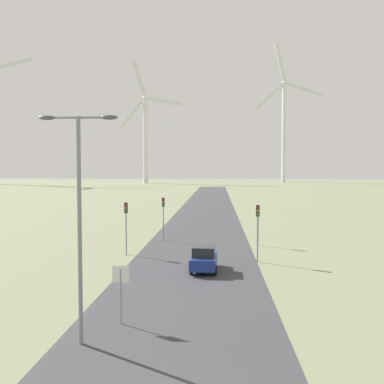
{
  "coord_description": "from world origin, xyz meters",
  "views": [
    {
      "loc": [
        1.85,
        -11.81,
        7.41
      ],
      "look_at": [
        0.0,
        21.04,
        5.66
      ],
      "focal_mm": 42.0,
      "sensor_mm": 36.0,
      "label": 1
    }
  ],
  "objects_px": {
    "car_approaching": "(204,258)",
    "stop_sign_near": "(121,283)",
    "traffic_light_post_mid_right": "(258,217)",
    "wind_turbine_center": "(284,121)",
    "wind_turbine_left": "(145,130)",
    "traffic_light_post_near_right": "(258,221)",
    "streetlamp": "(79,201)",
    "traffic_light_post_near_left": "(126,217)",
    "traffic_light_post_mid_left": "(163,209)"
  },
  "relations": [
    {
      "from": "traffic_light_post_near_right",
      "to": "traffic_light_post_mid_right",
      "type": "height_order",
      "value": "traffic_light_post_near_right"
    },
    {
      "from": "stop_sign_near",
      "to": "traffic_light_post_near_right",
      "type": "height_order",
      "value": "traffic_light_post_near_right"
    },
    {
      "from": "wind_turbine_center",
      "to": "car_approaching",
      "type": "bearing_deg",
      "value": -99.79
    },
    {
      "from": "streetlamp",
      "to": "traffic_light_post_near_right",
      "type": "relative_size",
      "value": 2.12
    },
    {
      "from": "stop_sign_near",
      "to": "car_approaching",
      "type": "height_order",
      "value": "stop_sign_near"
    },
    {
      "from": "streetlamp",
      "to": "wind_turbine_center",
      "type": "height_order",
      "value": "wind_turbine_center"
    },
    {
      "from": "stop_sign_near",
      "to": "traffic_light_post_mid_right",
      "type": "bearing_deg",
      "value": 69.12
    },
    {
      "from": "traffic_light_post_near_left",
      "to": "wind_turbine_left",
      "type": "bearing_deg",
      "value": 98.61
    },
    {
      "from": "traffic_light_post_near_right",
      "to": "wind_turbine_left",
      "type": "relative_size",
      "value": 0.08
    },
    {
      "from": "wind_turbine_left",
      "to": "traffic_light_post_near_right",
      "type": "bearing_deg",
      "value": -78.21
    },
    {
      "from": "stop_sign_near",
      "to": "traffic_light_post_mid_right",
      "type": "relative_size",
      "value": 0.76
    },
    {
      "from": "traffic_light_post_near_left",
      "to": "wind_turbine_left",
      "type": "height_order",
      "value": "wind_turbine_left"
    },
    {
      "from": "wind_turbine_center",
      "to": "traffic_light_post_near_left",
      "type": "bearing_deg",
      "value": -101.87
    },
    {
      "from": "traffic_light_post_near_left",
      "to": "wind_turbine_center",
      "type": "xyz_separation_m",
      "value": [
        43.39,
        206.42,
        29.16
      ]
    },
    {
      "from": "streetlamp",
      "to": "wind_turbine_center",
      "type": "distance_m",
      "value": 231.09
    },
    {
      "from": "car_approaching",
      "to": "stop_sign_near",
      "type": "bearing_deg",
      "value": -107.59
    },
    {
      "from": "traffic_light_post_near_right",
      "to": "car_approaching",
      "type": "xyz_separation_m",
      "value": [
        -4.14,
        -3.24,
        -2.38
      ]
    },
    {
      "from": "traffic_light_post_mid_right",
      "to": "car_approaching",
      "type": "relative_size",
      "value": 0.89
    },
    {
      "from": "streetlamp",
      "to": "traffic_light_post_mid_left",
      "type": "xyz_separation_m",
      "value": [
        0.23,
        27.06,
        -2.83
      ]
    },
    {
      "from": "streetlamp",
      "to": "wind_turbine_left",
      "type": "bearing_deg",
      "value": 98.36
    },
    {
      "from": "traffic_light_post_near_left",
      "to": "wind_turbine_left",
      "type": "xyz_separation_m",
      "value": [
        -27.58,
        182.17,
        22.83
      ]
    },
    {
      "from": "traffic_light_post_near_right",
      "to": "wind_turbine_left",
      "type": "height_order",
      "value": "wind_turbine_left"
    },
    {
      "from": "streetlamp",
      "to": "traffic_light_post_near_left",
      "type": "bearing_deg",
      "value": 96.01
    },
    {
      "from": "traffic_light_post_mid_right",
      "to": "wind_turbine_center",
      "type": "height_order",
      "value": "wind_turbine_center"
    },
    {
      "from": "traffic_light_post_near_right",
      "to": "traffic_light_post_mid_left",
      "type": "xyz_separation_m",
      "value": [
        -8.67,
        10.02,
        -0.07
      ]
    },
    {
      "from": "streetlamp",
      "to": "stop_sign_near",
      "type": "height_order",
      "value": "streetlamp"
    },
    {
      "from": "traffic_light_post_near_left",
      "to": "traffic_light_post_near_right",
      "type": "bearing_deg",
      "value": -12.2
    },
    {
      "from": "traffic_light_post_mid_left",
      "to": "wind_turbine_left",
      "type": "distance_m",
      "value": 178.53
    },
    {
      "from": "traffic_light_post_mid_left",
      "to": "traffic_light_post_mid_right",
      "type": "relative_size",
      "value": 1.19
    },
    {
      "from": "stop_sign_near",
      "to": "wind_turbine_left",
      "type": "bearing_deg",
      "value": 98.79
    },
    {
      "from": "stop_sign_near",
      "to": "traffic_light_post_near_right",
      "type": "relative_size",
      "value": 0.62
    },
    {
      "from": "traffic_light_post_near_right",
      "to": "stop_sign_near",
      "type": "bearing_deg",
      "value": -117.96
    },
    {
      "from": "traffic_light_post_near_left",
      "to": "traffic_light_post_mid_right",
      "type": "height_order",
      "value": "traffic_light_post_near_left"
    },
    {
      "from": "traffic_light_post_near_right",
      "to": "car_approaching",
      "type": "distance_m",
      "value": 5.77
    },
    {
      "from": "streetlamp",
      "to": "stop_sign_near",
      "type": "relative_size",
      "value": 3.41
    },
    {
      "from": "traffic_light_post_mid_left",
      "to": "wind_turbine_left",
      "type": "bearing_deg",
      "value": 99.71
    },
    {
      "from": "wind_turbine_left",
      "to": "traffic_light_post_mid_left",
      "type": "bearing_deg",
      "value": -80.29
    },
    {
      "from": "streetlamp",
      "to": "wind_turbine_left",
      "type": "relative_size",
      "value": 0.16
    },
    {
      "from": "streetlamp",
      "to": "traffic_light_post_near_left",
      "type": "relative_size",
      "value": 2.14
    },
    {
      "from": "stop_sign_near",
      "to": "traffic_light_post_near_left",
      "type": "bearing_deg",
      "value": 100.76
    },
    {
      "from": "wind_turbine_left",
      "to": "wind_turbine_center",
      "type": "xyz_separation_m",
      "value": [
        70.97,
        24.24,
        6.34
      ]
    },
    {
      "from": "stop_sign_near",
      "to": "wind_turbine_left",
      "type": "distance_m",
      "value": 202.92
    },
    {
      "from": "traffic_light_post_mid_right",
      "to": "car_approaching",
      "type": "distance_m",
      "value": 12.0
    },
    {
      "from": "streetlamp",
      "to": "car_approaching",
      "type": "distance_m",
      "value": 15.48
    },
    {
      "from": "traffic_light_post_near_left",
      "to": "traffic_light_post_mid_left",
      "type": "distance_m",
      "value": 7.98
    },
    {
      "from": "traffic_light_post_near_right",
      "to": "traffic_light_post_mid_right",
      "type": "distance_m",
      "value": 7.63
    },
    {
      "from": "traffic_light_post_near_right",
      "to": "traffic_light_post_mid_right",
      "type": "xyz_separation_m",
      "value": [
        0.72,
        7.58,
        -0.57
      ]
    },
    {
      "from": "traffic_light_post_near_right",
      "to": "wind_turbine_left",
      "type": "bearing_deg",
      "value": 101.79
    },
    {
      "from": "traffic_light_post_mid_right",
      "to": "wind_turbine_center",
      "type": "distance_m",
      "value": 205.85
    },
    {
      "from": "streetlamp",
      "to": "stop_sign_near",
      "type": "bearing_deg",
      "value": 64.66
    }
  ]
}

